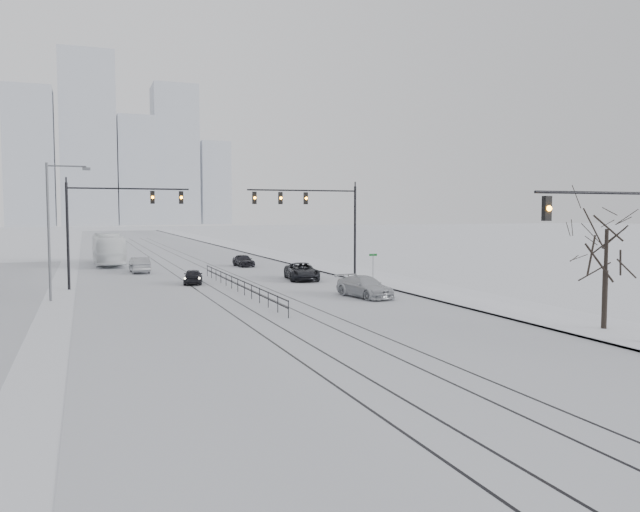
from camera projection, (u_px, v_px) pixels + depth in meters
The scene contains 19 objects.
ground at pixel (488, 422), 17.24m from camera, with size 500.00×500.00×0.00m, color silver.
road at pixel (179, 261), 73.22m from camera, with size 22.00×260.00×0.02m, color silver.
sidewalk_east at pixel (288, 258), 77.97m from camera, with size 5.00×260.00×0.16m, color white.
curb at pixel (270, 259), 77.11m from camera, with size 0.10×260.00×0.12m, color gray.
tram_rails at pixel (212, 278), 54.55m from camera, with size 5.30×180.00×0.01m.
skyline at pixel (120, 155), 272.15m from camera, with size 96.00×48.00×72.00m.
traffic_mast_near at pixel (618, 242), 26.32m from camera, with size 6.10×0.37×7.00m.
traffic_mast_ne at pixel (319, 213), 52.36m from camera, with size 9.60×0.37×8.00m.
traffic_mast_nw at pixel (109, 215), 47.42m from camera, with size 9.10×0.37×8.00m.
street_light_west at pixel (53, 221), 40.55m from camera, with size 2.73×0.25×9.00m.
bare_tree at pixel (607, 239), 29.97m from camera, with size 4.40×4.40×6.10m.
median_fence at pixel (238, 285), 45.19m from camera, with size 0.06×24.00×1.00m.
street_sign at pixel (373, 263), 51.14m from camera, with size 0.70×0.06×2.40m.
sedan_sb_inner at pixel (193, 277), 50.19m from camera, with size 1.45×3.60×1.23m, color black.
sedan_sb_outer at pixel (139, 265), 59.61m from camera, with size 1.60×4.59×1.51m, color #9DA0A4.
sedan_nb_front at pixel (302, 272), 53.09m from camera, with size 2.44×5.28×1.47m, color black.
sedan_nb_right at pixel (365, 287), 42.32m from camera, with size 2.01×4.95×1.44m, color #B2B6BB.
sedan_nb_far at pixel (244, 261), 66.34m from camera, with size 1.53×3.81×1.30m, color black.
box_truck at pixel (108, 249), 68.45m from camera, with size 2.87×12.26×3.41m, color white.
Camera 1 is at (-10.31, -14.14, 5.80)m, focal length 35.00 mm.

